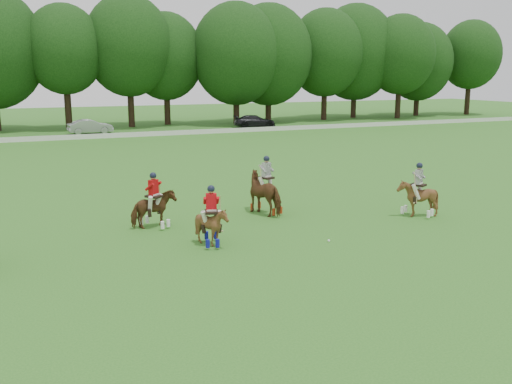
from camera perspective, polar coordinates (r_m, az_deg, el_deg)
name	(u,v)px	position (r m, az deg, el deg)	size (l,w,h in m)	color
ground	(236,270)	(17.49, -2.05, -7.76)	(180.00, 180.00, 0.00)	#29671D
tree_line	(67,50)	(63.75, -18.36, 13.36)	(117.98, 14.32, 14.75)	black
boundary_rail	(81,137)	(53.98, -17.06, 5.30)	(120.00, 0.10, 0.44)	white
car_mid	(90,127)	(58.55, -16.26, 6.30)	(1.49, 4.28, 1.41)	#A0A0A5
car_right	(255,121)	(63.24, -0.13, 7.10)	(1.86, 4.56, 1.32)	black
polo_red_b	(154,209)	(22.22, -10.14, -1.64)	(1.87, 1.83, 2.17)	#543216
polo_red_c	(212,225)	(19.71, -4.46, -3.27)	(1.42, 1.52, 2.12)	#543216
polo_stripe_a	(266,192)	(24.09, 1.04, -0.04)	(1.63, 2.31, 2.47)	#543216
polo_stripe_b	(418,197)	(24.53, 15.86, -0.53)	(1.78, 1.84, 2.26)	#543216
polo_ball	(329,241)	(20.39, 7.29, -4.85)	(0.09, 0.09, 0.09)	white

